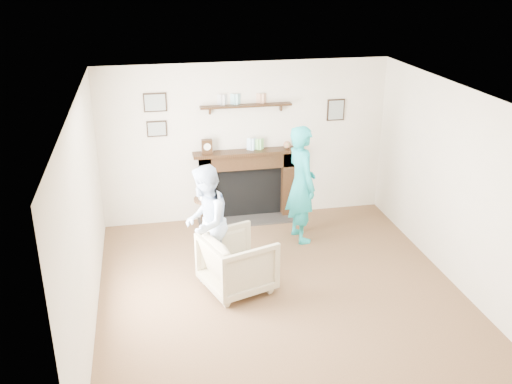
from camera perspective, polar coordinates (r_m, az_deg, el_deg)
The scene contains 6 objects.
ground at distance 7.23m, azimuth 2.68°, elevation -10.41°, with size 5.00×5.00×0.00m, color brown.
room_shell at distance 7.13m, azimuth 1.56°, elevation 3.64°, with size 4.54×5.02×2.52m.
armchair at distance 7.40m, azimuth -1.83°, elevation -9.56°, with size 0.79×0.81×0.74m, color tan.
man at distance 7.70m, azimuth -4.88°, elevation -8.26°, with size 0.74×0.58×1.53m, color silver.
woman at distance 8.65m, azimuth 4.38°, elevation -4.60°, with size 0.64×0.42×1.75m, color teal.
pedestal_table at distance 7.70m, azimuth -4.88°, elevation -2.57°, with size 0.34×0.34×1.10m.
Camera 1 is at (-1.54, -5.89, 3.89)m, focal length 40.00 mm.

